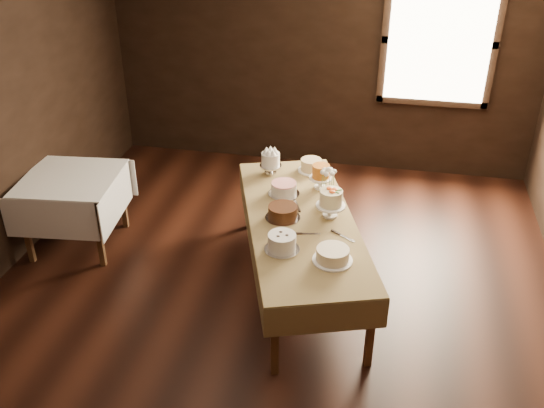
{
  "coord_description": "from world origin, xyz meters",
  "views": [
    {
      "loc": [
        0.85,
        -3.87,
        3.33
      ],
      "look_at": [
        0.0,
        0.2,
        0.95
      ],
      "focal_mm": 39.68,
      "sensor_mm": 36.0,
      "label": 1
    }
  ],
  "objects": [
    {
      "name": "cake_server_d",
      "position": [
        0.4,
        0.78,
        0.7
      ],
      "size": [
        0.15,
        0.21,
        0.01
      ],
      "primitive_type": "cube",
      "rotation": [
        0.0,
        0.0,
        0.99
      ],
      "color": "silver",
      "rests_on": "display_table"
    },
    {
      "name": "cake_swirl",
      "position": [
        0.13,
        -0.05,
        0.76
      ],
      "size": [
        0.28,
        0.28,
        0.14
      ],
      "color": "silver",
      "rests_on": "display_table"
    },
    {
      "name": "cake_flowers",
      "position": [
        0.44,
        0.54,
        0.81
      ],
      "size": [
        0.25,
        0.25,
        0.26
      ],
      "color": "white",
      "rests_on": "display_table"
    },
    {
      "name": "cake_lattice",
      "position": [
        -0.02,
        0.83,
        0.74
      ],
      "size": [
        0.32,
        0.32,
        0.11
      ],
      "color": "silver",
      "rests_on": "display_table"
    },
    {
      "name": "cake_speckled",
      "position": [
        0.15,
        1.36,
        0.75
      ],
      "size": [
        0.26,
        0.26,
        0.12
      ],
      "color": "white",
      "rests_on": "display_table"
    },
    {
      "name": "flower_vase",
      "position": [
        0.38,
        0.73,
        0.76
      ],
      "size": [
        0.14,
        0.14,
        0.14
      ],
      "primitive_type": "imported",
      "rotation": [
        0.0,
        0.0,
        4.68
      ],
      "color": "#2D2823",
      "rests_on": "display_table"
    },
    {
      "name": "cake_server_b",
      "position": [
        0.61,
        0.21,
        0.7
      ],
      "size": [
        0.21,
        0.15,
        0.01
      ],
      "primitive_type": "cube",
      "rotation": [
        0.0,
        0.0,
        -0.59
      ],
      "color": "silver",
      "rests_on": "display_table"
    },
    {
      "name": "cake_cream",
      "position": [
        0.53,
        -0.12,
        0.74
      ],
      "size": [
        0.33,
        0.33,
        0.11
      ],
      "color": "white",
      "rests_on": "display_table"
    },
    {
      "name": "cake_server_a",
      "position": [
        0.32,
        0.22,
        0.7
      ],
      "size": [
        0.24,
        0.07,
        0.01
      ],
      "primitive_type": "cube",
      "rotation": [
        0.0,
        0.0,
        0.2
      ],
      "color": "silver",
      "rests_on": "display_table"
    },
    {
      "name": "floor",
      "position": [
        0.0,
        0.0,
        0.0
      ],
      "size": [
        5.0,
        6.0,
        0.01
      ],
      "primitive_type": "cube",
      "color": "black",
      "rests_on": "ground"
    },
    {
      "name": "cake_caramel",
      "position": [
        0.28,
        1.02,
        0.8
      ],
      "size": [
        0.21,
        0.21,
        0.25
      ],
      "color": "white",
      "rests_on": "display_table"
    },
    {
      "name": "side_table",
      "position": [
        -2.05,
        0.67,
        0.65
      ],
      "size": [
        0.97,
        0.97,
        0.74
      ],
      "rotation": [
        0.0,
        0.0,
        0.11
      ],
      "color": "#482D19",
      "rests_on": "ground"
    },
    {
      "name": "flower_bouquet",
      "position": [
        0.38,
        0.73,
        0.95
      ],
      "size": [
        0.14,
        0.14,
        0.2
      ],
      "primitive_type": null,
      "color": "white",
      "rests_on": "flower_vase"
    },
    {
      "name": "cake_server_c",
      "position": [
        0.11,
        0.7,
        0.7
      ],
      "size": [
        0.12,
        0.23,
        0.01
      ],
      "primitive_type": "cube",
      "rotation": [
        0.0,
        0.0,
        1.96
      ],
      "color": "silver",
      "rests_on": "display_table"
    },
    {
      "name": "cake_chocolate",
      "position": [
        0.05,
        0.42,
        0.75
      ],
      "size": [
        0.35,
        0.35,
        0.12
      ],
      "color": "silver",
      "rests_on": "display_table"
    },
    {
      "name": "cake_meringue",
      "position": [
        -0.23,
        1.22,
        0.8
      ],
      "size": [
        0.24,
        0.24,
        0.23
      ],
      "color": "silver",
      "rests_on": "display_table"
    },
    {
      "name": "wall_back",
      "position": [
        0.0,
        3.0,
        1.4
      ],
      "size": [
        5.0,
        0.02,
        2.8
      ],
      "primitive_type": "cube",
      "color": "black",
      "rests_on": "ground"
    },
    {
      "name": "display_table",
      "position": [
        0.2,
        0.44,
        0.64
      ],
      "size": [
        1.55,
        2.41,
        0.69
      ],
      "rotation": [
        0.0,
        0.0,
        0.32
      ],
      "color": "#482D19",
      "rests_on": "ground"
    },
    {
      "name": "window",
      "position": [
        1.3,
        2.94,
        1.6
      ],
      "size": [
        1.1,
        0.05,
        1.3
      ],
      "primitive_type": "cube",
      "color": "#FFEABF",
      "rests_on": "wall_back"
    }
  ]
}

